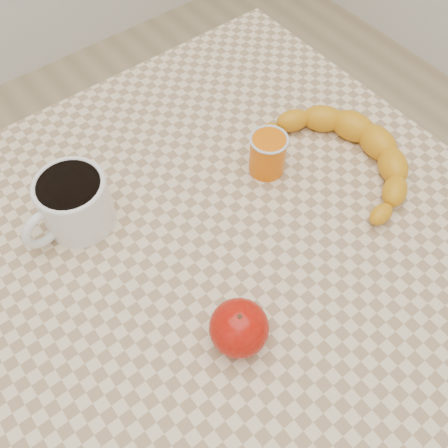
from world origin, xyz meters
TOP-DOWN VIEW (x-y plane):
  - ground at (0.00, 0.00)m, footprint 3.00×3.00m
  - table at (0.00, 0.00)m, footprint 0.80×0.80m
  - coffee_mug at (-0.16, 0.15)m, footprint 0.15×0.12m
  - orange_juice_glass at (0.13, 0.05)m, footprint 0.06×0.06m
  - apple at (-0.09, -0.14)m, footprint 0.10×0.10m
  - banana at (0.23, -0.02)m, footprint 0.26×0.34m

SIDE VIEW (x-z plane):
  - ground at x=0.00m, z-range 0.00..0.00m
  - table at x=0.00m, z-range 0.29..1.04m
  - banana at x=0.23m, z-range 0.75..0.80m
  - apple at x=-0.09m, z-range 0.75..0.82m
  - orange_juice_glass at x=0.13m, z-range 0.75..0.82m
  - coffee_mug at x=-0.16m, z-range 0.75..0.84m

